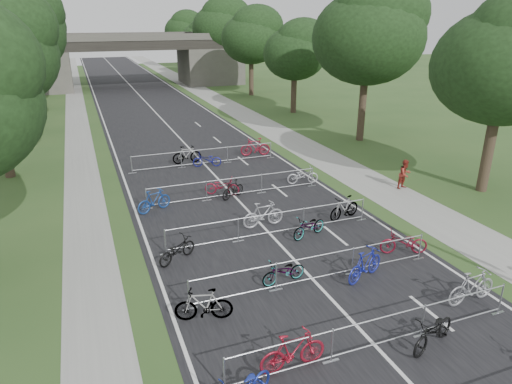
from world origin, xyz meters
TOP-DOWN VIEW (x-y plane):
  - road at (0.00, 50.00)m, footprint 11.00×140.00m
  - sidewalk_right at (8.00, 50.00)m, footprint 3.00×140.00m
  - sidewalk_left at (-7.50, 50.00)m, footprint 2.00×140.00m
  - lane_markings at (0.00, 50.00)m, footprint 0.12×140.00m
  - overpass_bridge at (0.00, 65.00)m, footprint 31.00×8.00m
  - tree_right_0 at (13.11, 15.93)m, footprint 7.17×7.17m
  - tree_right_1 at (13.11, 27.93)m, footprint 8.18×8.18m
  - tree_left_2 at (-11.39, 39.93)m, footprint 8.40×8.40m
  - tree_right_2 at (13.11, 39.93)m, footprint 6.16×6.16m
  - tree_left_3 at (-11.39, 51.93)m, footprint 6.72×6.72m
  - tree_right_3 at (13.11, 51.93)m, footprint 7.17×7.17m
  - tree_left_4 at (-11.39, 63.93)m, footprint 7.56×7.56m
  - tree_right_4 at (13.11, 63.93)m, footprint 8.18×8.18m
  - tree_left_5 at (-11.39, 75.93)m, footprint 8.40×8.40m
  - tree_right_5 at (13.11, 75.93)m, footprint 6.16×6.16m
  - tree_left_6 at (-11.39, 87.93)m, footprint 6.72×6.72m
  - tree_right_6 at (13.11, 87.93)m, footprint 7.17×7.17m
  - barrier_row_2 at (0.00, 7.20)m, footprint 9.70×0.08m
  - barrier_row_3 at (0.00, 11.00)m, footprint 9.70×0.08m
  - barrier_row_4 at (0.00, 15.00)m, footprint 9.70×0.08m
  - barrier_row_5 at (0.00, 20.00)m, footprint 9.70×0.08m
  - barrier_row_6 at (0.00, 26.00)m, footprint 9.70×0.08m
  - bike_9 at (-2.64, 7.34)m, footprint 1.94×0.57m
  - bike_10 at (1.49, 6.68)m, footprint 2.12×1.34m
  - bike_11 at (4.21, 8.00)m, footprint 2.01×0.64m
  - bike_12 at (-4.30, 10.30)m, footprint 1.90×1.00m
  - bike_13 at (-1.08, 11.34)m, footprint 1.77×0.78m
  - bike_14 at (1.76, 10.53)m, footprint 2.03×1.24m
  - bike_15 at (4.30, 11.59)m, footprint 2.02×1.29m
  - bike_16 at (-4.30, 14.30)m, footprint 1.89×1.50m
  - bike_17 at (0.02, 16.01)m, footprint 2.00×0.64m
  - bike_18 at (1.48, 14.32)m, footprint 1.96×1.21m
  - bike_19 at (3.90, 15.43)m, footprint 1.91×0.98m
  - bike_20 at (-4.30, 19.57)m, footprint 1.92×1.24m
  - bike_21 at (-0.54, 20.51)m, footprint 1.96×1.47m
  - bike_22 at (-0.15, 19.87)m, footprint 1.63×1.20m
  - bike_23 at (4.30, 20.57)m, footprint 1.90×0.95m
  - bike_25 at (-0.98, 26.83)m, footprint 1.94×0.63m
  - bike_26 at (0.05, 25.63)m, footprint 1.90×1.07m
  - bike_27 at (3.82, 26.88)m, footprint 2.12×0.95m
  - pedestrian_b at (9.20, 17.82)m, footprint 0.92×0.79m

SIDE VIEW (x-z plane):
  - lane_markings at x=0.00m, z-range 0.00..0.00m
  - road at x=0.00m, z-range 0.00..0.01m
  - sidewalk_right at x=8.00m, z-range 0.00..0.01m
  - sidewalk_left at x=-7.50m, z-range 0.00..0.01m
  - bike_13 at x=-1.08m, z-range 0.00..0.90m
  - bike_26 at x=0.05m, z-range 0.00..0.94m
  - bike_23 at x=4.30m, z-range 0.00..0.96m
  - bike_16 at x=-4.30m, z-range 0.00..0.96m
  - bike_18 at x=1.48m, z-range 0.00..0.97m
  - bike_22 at x=-0.15m, z-range 0.00..0.97m
  - bike_21 at x=-0.54m, z-range 0.00..0.98m
  - bike_15 at x=4.30m, z-range 0.00..1.00m
  - bike_10 at x=1.49m, z-range 0.00..1.05m
  - barrier_row_2 at x=0.00m, z-range 0.00..1.10m
  - barrier_row_3 at x=0.00m, z-range 0.00..1.10m
  - barrier_row_4 at x=0.00m, z-range 0.00..1.10m
  - barrier_row_5 at x=0.00m, z-range 0.00..1.10m
  - barrier_row_6 at x=0.00m, z-range 0.00..1.10m
  - bike_12 at x=-4.30m, z-range 0.00..1.10m
  - bike_19 at x=3.90m, z-range 0.00..1.10m
  - bike_20 at x=-4.30m, z-range 0.00..1.12m
  - bike_25 at x=-0.98m, z-range 0.00..1.15m
  - bike_9 at x=-2.64m, z-range 0.00..1.16m
  - bike_14 at x=1.76m, z-range 0.00..1.18m
  - bike_17 at x=0.02m, z-range 0.00..1.19m
  - bike_11 at x=4.21m, z-range 0.00..1.20m
  - bike_27 at x=3.82m, z-range 0.00..1.23m
  - pedestrian_b at x=9.20m, z-range 0.00..1.65m
  - overpass_bridge at x=0.00m, z-range 0.01..7.06m
  - tree_right_2 at x=13.11m, z-range 1.25..10.64m
  - tree_right_5 at x=13.11m, z-range 1.25..10.64m
  - tree_left_3 at x=-11.39m, z-range 1.36..11.61m
  - tree_left_6 at x=-11.39m, z-range 1.36..11.61m
  - tree_right_0 at x=13.11m, z-range 1.46..12.39m
  - tree_right_3 at x=13.11m, z-range 1.46..12.39m
  - tree_right_6 at x=13.11m, z-range 1.46..12.39m
  - tree_left_4 at x=-11.39m, z-range 1.54..13.07m
  - tree_right_1 at x=13.11m, z-range 1.67..14.13m
  - tree_right_4 at x=13.11m, z-range 1.67..14.13m
  - tree_left_2 at x=-11.39m, z-range 1.71..14.52m
  - tree_left_5 at x=-11.39m, z-range 1.71..14.52m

